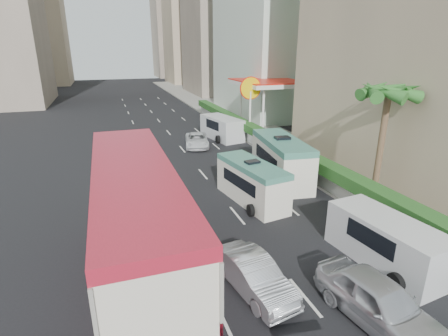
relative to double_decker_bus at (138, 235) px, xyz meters
name	(u,v)px	position (x,y,z in m)	size (l,w,h in m)	color
ground_plane	(288,265)	(6.00, 0.00, -2.53)	(200.00, 200.00, 0.00)	black
double_decker_bus	(138,235)	(0.00, 0.00, 0.00)	(2.50, 11.00, 5.06)	#B21D30
car_silver_lane_a	(253,290)	(3.95, -1.00, -2.53)	(1.43, 4.11, 1.36)	silver
car_silver_lane_b	(376,322)	(7.22, -3.84, -2.53)	(1.90, 4.72, 1.61)	silver
van_asset	(197,147)	(7.10, 19.45, -2.53)	(2.04, 4.42, 1.23)	silver
minibus_near	(252,182)	(7.08, 6.51, -1.33)	(1.81, 5.43, 2.41)	silver
minibus_far	(281,160)	(10.37, 9.15, -1.07)	(2.20, 6.60, 2.93)	silver
panel_van_near	(386,241)	(9.93, -1.13, -1.52)	(2.02, 5.05, 2.02)	silver
panel_van_far	(222,128)	(10.28, 21.70, -1.45)	(2.16, 5.39, 2.16)	silver
sidewalk	(252,128)	(15.00, 25.00, -2.44)	(6.00, 120.00, 0.18)	#99968C
kerb_wall	(273,150)	(12.20, 14.00, -1.85)	(0.30, 44.00, 1.00)	silver
hedge	(273,140)	(12.20, 14.00, -1.00)	(1.10, 44.00, 0.70)	#2D6626
palm_tree	(380,148)	(13.80, 4.00, 0.85)	(0.36, 0.36, 6.40)	brown
shell_station	(268,106)	(16.00, 23.00, 0.22)	(6.50, 8.00, 5.50)	silver
tower_far_b	(176,9)	(23.00, 104.00, 17.47)	(14.00, 14.00, 40.00)	gray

